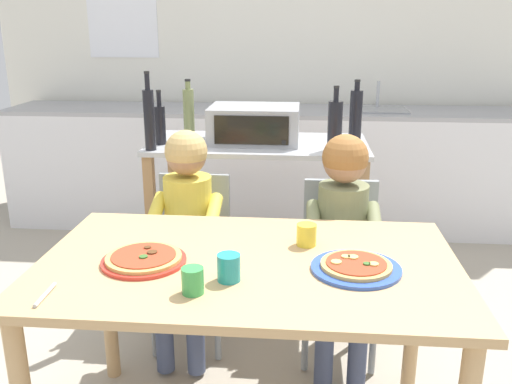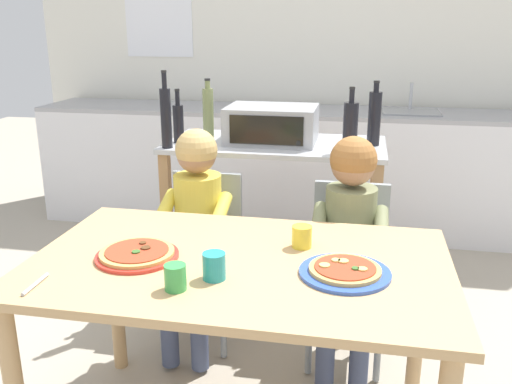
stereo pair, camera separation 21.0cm
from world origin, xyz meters
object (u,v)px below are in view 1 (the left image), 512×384
object	(u,v)px
drinking_cup_green	(193,281)
child_in_yellow_shirt	(186,217)
drinking_cup_teal	(229,268)
pizza_plate_red_rimmed	(144,259)
bottle_clear_vinegar	(189,113)
dining_chair_left	(193,247)
dining_chair_right	(339,256)
pizza_plate_blue_rimmed	(356,267)
serving_spoon	(45,295)
child_in_olive_shirt	(343,224)
dining_table	(248,287)
bottle_dark_olive_oil	(149,118)
bottle_tall_green_wine	(335,125)
bottle_slim_sauce	(160,124)
drinking_cup_yellow	(306,235)
bottle_brown_beer	(356,116)
kitchen_island_cart	(259,196)
toaster_oven	(255,124)

from	to	relation	value
drinking_cup_green	child_in_yellow_shirt	bearing A→B (deg)	103.60
drinking_cup_teal	child_in_yellow_shirt	bearing A→B (deg)	111.60
pizza_plate_red_rimmed	drinking_cup_green	bearing A→B (deg)	-43.99
pizza_plate_red_rimmed	drinking_cup_teal	xyz separation A→B (m)	(0.30, -0.11, 0.03)
bottle_clear_vinegar	dining_chair_left	bearing A→B (deg)	-78.54
dining_chair_right	pizza_plate_blue_rimmed	distance (m)	0.78
serving_spoon	bottle_clear_vinegar	bearing A→B (deg)	85.52
bottle_clear_vinegar	child_in_olive_shirt	xyz separation A→B (m)	(0.80, -0.66, -0.37)
dining_table	drinking_cup_teal	xyz separation A→B (m)	(-0.04, -0.15, 0.14)
bottle_dark_olive_oil	child_in_olive_shirt	distance (m)	1.08
bottle_tall_green_wine	drinking_cup_teal	bearing A→B (deg)	-107.72
child_in_yellow_shirt	pizza_plate_blue_rimmed	world-z (taller)	child_in_yellow_shirt
pizza_plate_blue_rimmed	drinking_cup_teal	distance (m)	0.42
bottle_clear_vinegar	child_in_olive_shirt	bearing A→B (deg)	-39.56
drinking_cup_green	serving_spoon	size ratio (longest dim) A/B	0.58
dining_chair_left	child_in_olive_shirt	world-z (taller)	child_in_olive_shirt
drinking_cup_teal	bottle_slim_sauce	bearing A→B (deg)	113.10
drinking_cup_yellow	drinking_cup_green	bearing A→B (deg)	-129.97
child_in_yellow_shirt	drinking_cup_yellow	world-z (taller)	child_in_yellow_shirt
child_in_yellow_shirt	drinking_cup_yellow	xyz separation A→B (m)	(0.54, -0.46, 0.11)
bottle_slim_sauce	drinking_cup_green	size ratio (longest dim) A/B	3.49
bottle_clear_vinegar	drinking_cup_green	bearing A→B (deg)	-78.19
bottle_clear_vinegar	dining_chair_left	world-z (taller)	bottle_clear_vinegar
bottle_clear_vinegar	drinking_cup_teal	xyz separation A→B (m)	(0.40, -1.38, -0.26)
child_in_olive_shirt	pizza_plate_blue_rimmed	xyz separation A→B (m)	(-0.00, -0.61, 0.08)
bottle_tall_green_wine	bottle_brown_beer	world-z (taller)	bottle_brown_beer
drinking_cup_yellow	dining_chair_left	bearing A→B (deg)	133.32
pizza_plate_blue_rimmed	child_in_yellow_shirt	bearing A→B (deg)	137.04
bottle_tall_green_wine	bottle_brown_beer	distance (m)	0.22
bottle_brown_beer	dining_chair_left	world-z (taller)	bottle_brown_beer
drinking_cup_yellow	pizza_plate_blue_rimmed	bearing A→B (deg)	-51.02
dining_chair_right	bottle_clear_vinegar	bearing A→B (deg)	145.77
pizza_plate_blue_rimmed	bottle_brown_beer	bearing A→B (deg)	85.98
bottle_brown_beer	pizza_plate_blue_rimmed	world-z (taller)	bottle_brown_beer
pizza_plate_red_rimmed	pizza_plate_blue_rimmed	distance (m)	0.70
kitchen_island_cart	bottle_tall_green_wine	size ratio (longest dim) A/B	3.62
dining_chair_right	drinking_cup_teal	distance (m)	0.98
bottle_dark_olive_oil	serving_spoon	bearing A→B (deg)	-89.30
dining_chair_left	drinking_cup_green	world-z (taller)	drinking_cup_green
bottle_clear_vinegar	drinking_cup_teal	bearing A→B (deg)	-73.73
bottle_slim_sauce	bottle_tall_green_wine	xyz separation A→B (m)	(0.90, -0.06, 0.02)
child_in_olive_shirt	serving_spoon	world-z (taller)	child_in_olive_shirt
bottle_brown_beer	drinking_cup_teal	bearing A→B (deg)	-109.91
dining_chair_right	child_in_olive_shirt	world-z (taller)	child_in_olive_shirt
kitchen_island_cart	dining_chair_left	distance (m)	0.54
dining_chair_left	child_in_yellow_shirt	size ratio (longest dim) A/B	0.78
bottle_clear_vinegar	dining_chair_right	distance (m)	1.13
toaster_oven	bottle_clear_vinegar	distance (m)	0.37
toaster_oven	dining_table	distance (m)	1.23
bottle_slim_sauce	pizza_plate_red_rimmed	world-z (taller)	bottle_slim_sauce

